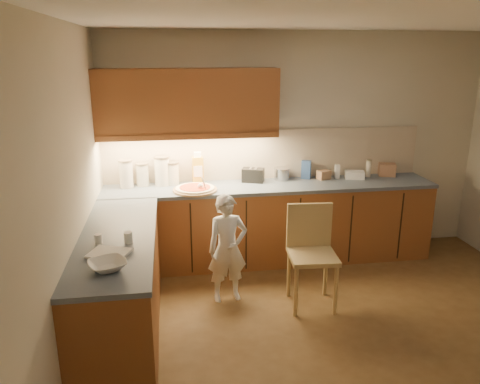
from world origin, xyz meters
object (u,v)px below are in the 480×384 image
(wooden_chair, at_px, (311,248))
(oil_jug, at_px, (198,169))
(pizza_on_board, at_px, (195,189))
(toaster, at_px, (253,175))
(child, at_px, (228,249))

(wooden_chair, xyz_separation_m, oil_jug, (-0.99, 1.17, 0.52))
(pizza_on_board, height_order, toaster, pizza_on_board)
(wooden_chair, bearing_deg, pizza_on_board, 143.82)
(child, xyz_separation_m, toaster, (0.43, 0.99, 0.46))
(toaster, bearing_deg, wooden_chair, -52.77)
(oil_jug, bearing_deg, child, -78.40)
(pizza_on_board, relative_size, wooden_chair, 0.49)
(pizza_on_board, xyz_separation_m, wooden_chair, (1.04, -0.89, -0.38))
(wooden_chair, xyz_separation_m, toaster, (-0.36, 1.16, 0.43))
(oil_jug, bearing_deg, wooden_chair, -49.74)
(child, bearing_deg, oil_jug, 93.84)
(child, height_order, toaster, toaster)
(pizza_on_board, relative_size, oil_jug, 1.30)
(oil_jug, height_order, toaster, oil_jug)
(wooden_chair, distance_m, toaster, 1.29)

